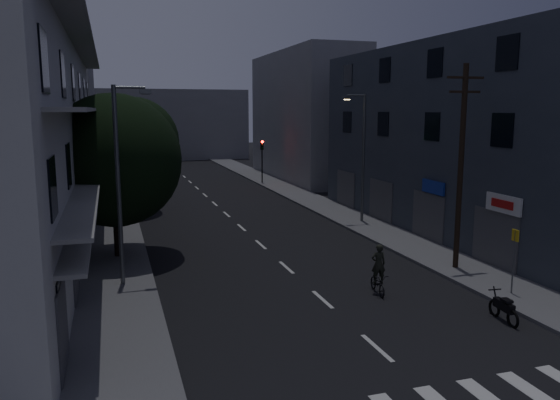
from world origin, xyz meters
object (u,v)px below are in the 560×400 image
bus_stop_sign (514,250)px  cyclist (378,277)px  motorcycle (504,309)px  utility_pole (461,163)px

bus_stop_sign → cyclist: bus_stop_sign is taller
bus_stop_sign → motorcycle: bearing=-135.3°
motorcycle → utility_pole: bearing=76.0°
utility_pole → motorcycle: size_ratio=5.28×
utility_pole → bus_stop_sign: 4.76m
utility_pole → bus_stop_sign: (-0.06, -3.72, -2.98)m
bus_stop_sign → motorcycle: (-1.98, -1.96, -1.46)m
utility_pole → cyclist: (-4.84, -1.81, -4.19)m
utility_pole → bus_stop_sign: bearing=-90.9°
motorcycle → cyclist: bearing=131.6°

